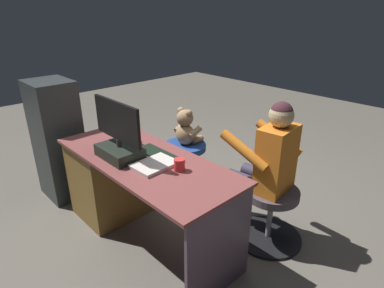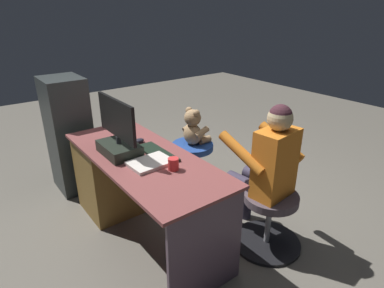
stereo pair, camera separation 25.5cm
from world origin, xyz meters
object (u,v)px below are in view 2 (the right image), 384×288
object	(u,v)px
visitor_chair	(269,217)
keyboard	(157,153)
teddy_bear	(194,128)
tv_remote	(117,142)
computer_mouse	(139,141)
person	(266,164)
office_chair_teddy	(193,160)
monitor	(118,137)
desk	(121,174)
cup	(173,164)

from	to	relation	value
visitor_chair	keyboard	bearing A→B (deg)	43.50
teddy_bear	visitor_chair	bearing A→B (deg)	173.66
keyboard	tv_remote	bearing A→B (deg)	19.84
computer_mouse	tv_remote	bearing A→B (deg)	50.68
computer_mouse	visitor_chair	xyz separation A→B (m)	(-0.92, -0.61, -0.49)
computer_mouse	person	world-z (taller)	person
tv_remote	office_chair_teddy	distance (m)	0.98
monitor	teddy_bear	bearing A→B (deg)	-71.80
office_chair_teddy	keyboard	bearing A→B (deg)	124.75
office_chair_teddy	visitor_chair	distance (m)	1.14
desk	teddy_bear	size ratio (longest dim) A/B	4.17
desk	office_chair_teddy	distance (m)	0.83
cup	keyboard	bearing A→B (deg)	-8.68
monitor	tv_remote	size ratio (longest dim) A/B	3.65
cup	person	xyz separation A→B (m)	(-0.27, -0.65, -0.09)
computer_mouse	desk	bearing A→B (deg)	27.77
visitor_chair	person	distance (m)	0.43
person	monitor	bearing A→B (deg)	48.67
teddy_bear	monitor	bearing A→B (deg)	108.20
tv_remote	teddy_bear	xyz separation A→B (m)	(0.10, -0.87, -0.11)
keyboard	office_chair_teddy	size ratio (longest dim) A/B	0.82
teddy_bear	tv_remote	bearing A→B (deg)	96.39
computer_mouse	cup	size ratio (longest dim) A/B	1.11
desk	visitor_chair	distance (m)	1.33
desk	office_chair_teddy	size ratio (longest dim) A/B	3.12
computer_mouse	person	xyz separation A→B (m)	(-0.84, -0.62, -0.07)
desk	cup	size ratio (longest dim) A/B	18.52
monitor	teddy_bear	distance (m)	1.03
cup	tv_remote	world-z (taller)	cup
office_chair_teddy	person	world-z (taller)	person
keyboard	tv_remote	xyz separation A→B (m)	(0.40, 0.14, -0.00)
office_chair_teddy	person	size ratio (longest dim) A/B	0.44
keyboard	visitor_chair	bearing A→B (deg)	-136.50
desk	computer_mouse	bearing A→B (deg)	-152.23
computer_mouse	person	bearing A→B (deg)	-143.60
tv_remote	desk	bearing A→B (deg)	-33.34
cup	office_chair_teddy	world-z (taller)	cup
desk	computer_mouse	world-z (taller)	computer_mouse
monitor	tv_remote	xyz separation A→B (m)	(0.22, -0.08, -0.13)
keyboard	cup	world-z (taller)	cup
cup	monitor	bearing A→B (deg)	21.25
desk	person	distance (m)	1.29
cup	visitor_chair	distance (m)	0.90
teddy_bear	person	bearing A→B (deg)	173.61
desk	computer_mouse	distance (m)	0.42
person	teddy_bear	bearing A→B (deg)	-6.39
cup	teddy_bear	xyz separation A→B (m)	(0.78, -0.77, -0.14)
desk	office_chair_teddy	bearing A→B (deg)	-88.73
teddy_bear	computer_mouse	bearing A→B (deg)	106.10
cup	person	world-z (taller)	person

